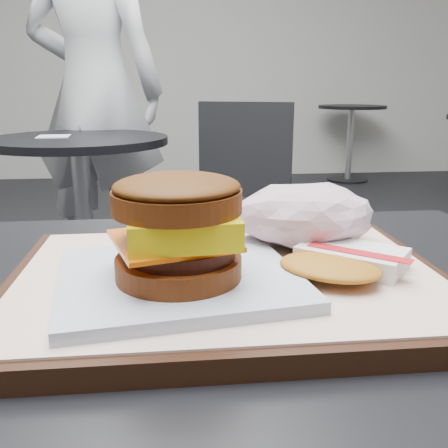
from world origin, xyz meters
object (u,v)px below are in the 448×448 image
serving_tray (228,282)px  crumpled_wrapper (305,215)px  neighbor_chair (216,190)px  breakfast_sandwich (179,240)px  hash_brown (342,261)px  patron (95,91)px  neighbor_table (82,187)px

serving_tray → crumpled_wrapper: (0.09, 0.07, 0.04)m
crumpled_wrapper → neighbor_chair: neighbor_chair is taller
breakfast_sandwich → hash_brown: (0.14, 0.02, -0.03)m
neighbor_chair → patron: bearing=143.5°
crumpled_wrapper → neighbor_chair: 1.65m
serving_tray → hash_brown: (0.10, -0.01, 0.02)m
hash_brown → breakfast_sandwich: bearing=-173.3°
serving_tray → neighbor_chair: size_ratio=0.43×
breakfast_sandwich → neighbor_chair: 1.76m
hash_brown → neighbor_table: bearing=107.2°
breakfast_sandwich → crumpled_wrapper: breakfast_sandwich is taller
patron → serving_tray: bearing=119.3°
serving_tray → patron: bearing=100.8°
neighbor_chair → crumpled_wrapper: bearing=-92.1°
breakfast_sandwich → patron: 2.15m
crumpled_wrapper → patron: size_ratio=0.08×
crumpled_wrapper → patron: bearing=103.5°
serving_tray → neighbor_chair: bearing=85.1°
serving_tray → neighbor_table: bearing=104.2°
hash_brown → patron: size_ratio=0.07×
hash_brown → crumpled_wrapper: size_ratio=0.96×
neighbor_chair → neighbor_table: bearing=-172.7°
hash_brown → serving_tray: bearing=172.3°
serving_tray → patron: size_ratio=0.21×
patron → hash_brown: bearing=121.8°
serving_tray → crumpled_wrapper: bearing=38.2°
hash_brown → patron: 2.16m
breakfast_sandwich → hash_brown: breakfast_sandwich is taller
hash_brown → neighbor_chair: size_ratio=0.15×
crumpled_wrapper → patron: patron is taller
breakfast_sandwich → hash_brown: 0.14m
neighbor_chair → patron: patron is taller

